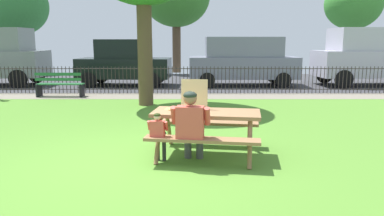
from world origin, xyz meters
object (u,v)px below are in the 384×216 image
adult_at_table (191,124)px  far_tree_center (353,4)px  parked_car_center (124,62)px  far_tree_left (14,7)px  child_at_table (158,133)px  parked_car_right (243,60)px  parked_car_far_right (371,55)px  pizza_slice_on_table (171,109)px  pizza_box_open (192,105)px  park_bench_left (59,85)px  picnic_table_foreground (206,121)px

adult_at_table → far_tree_center: bearing=60.3°
parked_car_center → far_tree_left: far_tree_left is taller
far_tree_left → child_at_table: bearing=-59.2°
parked_car_right → parked_car_far_right: 5.55m
pizza_slice_on_table → child_at_table: child_at_table is taller
far_tree_left → pizza_box_open: bearing=-57.1°
adult_at_table → park_bench_left: 8.42m
picnic_table_foreground → far_tree_center: bearing=60.3°
parked_car_center → far_tree_center: size_ratio=0.72×
pizza_box_open → adult_at_table: (-0.03, -0.54, -0.21)m
park_bench_left → parked_car_center: parked_car_center is taller
parked_car_far_right → far_tree_center: size_ratio=0.86×
pizza_box_open → parked_car_right: size_ratio=0.12×
pizza_box_open → parked_car_center: (-2.92, 9.75, 0.14)m
park_bench_left → child_at_table: bearing=-59.9°
child_at_table → far_tree_left: size_ratio=0.15×
pizza_slice_on_table → parked_car_right: bearing=75.1°
pizza_box_open → far_tree_center: 19.13m
child_at_table → picnic_table_foreground: bearing=28.6°
parked_car_right → parked_car_far_right: parked_car_far_right is taller
child_at_table → parked_car_right: (2.73, 10.24, 0.59)m
pizza_box_open → parked_car_center: 10.17m
parked_car_center → picnic_table_foreground: bearing=-72.2°
child_at_table → parked_car_far_right: bearing=51.0°
pizza_box_open → picnic_table_foreground: bearing=-17.5°
far_tree_left → pizza_slice_on_table: bearing=-57.8°
pizza_slice_on_table → child_at_table: 0.70m
parked_car_far_right → picnic_table_foreground: bearing=-127.4°
pizza_box_open → parked_car_center: size_ratio=0.14×
child_at_table → parked_car_right: 10.61m
far_tree_center → child_at_table: bearing=-121.1°
picnic_table_foreground → parked_car_right: size_ratio=0.43×
pizza_box_open → park_bench_left: pizza_box_open is taller
pizza_box_open → parked_car_far_right: size_ratio=0.12×
parked_car_right → parked_car_far_right: (5.54, 0.00, 0.21)m
pizza_box_open → far_tree_center: bearing=59.6°
parked_car_center → parked_car_far_right: size_ratio=0.83×
adult_at_table → far_tree_left: bearing=122.0°
far_tree_center → picnic_table_foreground: bearing=-119.7°
parked_car_center → parked_car_right: size_ratio=0.86×
picnic_table_foreground → parked_car_far_right: bearing=52.6°
picnic_table_foreground → pizza_box_open: size_ratio=3.56×
child_at_table → far_tree_center: size_ratio=0.15×
pizza_slice_on_table → parked_car_center: size_ratio=0.08×
park_bench_left → parked_car_far_right: bearing=14.6°
pizza_box_open → child_at_table: pizza_box_open is taller
pizza_box_open → park_bench_left: 8.00m
adult_at_table → park_bench_left: (-4.58, 7.06, -0.24)m
far_tree_left → parked_car_center: bearing=-40.6°
park_bench_left → far_tree_center: far_tree_center is taller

